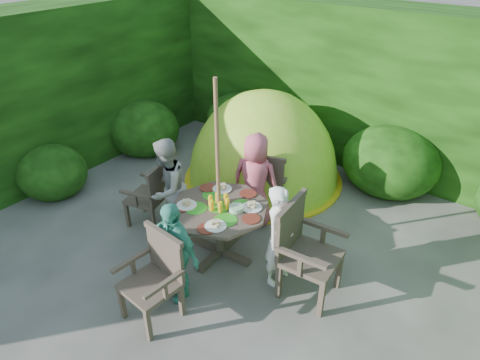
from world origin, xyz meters
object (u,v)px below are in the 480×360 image
Objects in this scene: patio_table at (220,215)px; garden_chair_front at (155,276)px; dome_tent at (262,178)px; parasol_pole at (218,175)px; garden_chair_right at (304,249)px; child_back at (255,180)px; child_front at (174,251)px; garden_chair_left at (151,194)px; garden_chair_back at (268,181)px; child_left at (167,189)px; child_right at (280,236)px.

garden_chair_front is at bearing -85.86° from patio_table.
parasol_pole is at bearing -77.58° from dome_tent.
patio_table is 0.57× the size of parasol_pole.
garden_chair_right is (1.08, 0.07, -0.01)m from patio_table.
garden_chair_front is at bearing -85.66° from parasol_pole.
child_front is at bearing 76.90° from child_back.
dome_tent reaches higher than child_front.
garden_chair_back is (1.05, 1.16, 0.02)m from garden_chair_left.
child_left reaches higher than garden_chair_front.
garden_chair_back is 0.32× the size of dome_tent.
garden_chair_right is 0.37× the size of dome_tent.
garden_chair_back is at bearing 98.06° from garden_chair_front.
child_front is at bearing 100.48° from garden_chair_front.
child_front reaches higher than garden_chair_left.
child_right is at bearing 111.12° from garden_chair_back.
garden_chair_right is at bearing 74.21° from child_left.
dome_tent is at bearing -69.12° from garden_chair_back.
garden_chair_right is 0.29m from child_right.
garden_chair_right is at bearing -51.80° from dome_tent.
dome_tent is at bearing 154.59° from child_left.
patio_table is at bearing 75.03° from garden_chair_back.
child_right is 2.32m from dome_tent.
child_right is at bearing 3.67° from patio_table.
patio_table is at bearing 16.54° from parasol_pole.
child_back is at bearing -67.11° from dome_tent.
child_back is 1.31m from dome_tent.
patio_table is 0.80m from child_back.
parasol_pole is (-0.00, -0.00, 0.53)m from patio_table.
parasol_pole is at bearing 92.38° from child_right.
child_back reaches higher than garden_chair_back.
child_right is at bearing 3.74° from parasol_pole.
garden_chair_left is (-1.10, -0.06, -0.64)m from parasol_pole.
garden_chair_front reaches higher than garden_chair_back.
child_right is at bearing 62.63° from garden_chair_front.
child_left is at bearing 89.00° from garden_chair_right.
child_left is 1.13m from child_back.
garden_chair_right reaches higher than patio_table.
child_left is (-0.80, -0.05, 0.08)m from patio_table.
child_right is at bearing 78.35° from garden_chair_left.
parasol_pole is at bearing 78.02° from garden_chair_left.
garden_chair_front is at bearing 134.65° from garden_chair_right.
garden_chair_front is 0.71× the size of child_back.
garden_chair_left is at bearing -177.03° from parasol_pole.
patio_table is at bearing 78.07° from garden_chair_left.
child_right is 1.13m from child_front.
patio_table is 0.97× the size of child_back.
parasol_pole reaches higher than garden_chair_front.
child_left reaches higher than garden_chair_back.
child_right reaches higher than garden_chair_right.
dome_tent is (-0.66, 2.59, -0.59)m from child_front.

